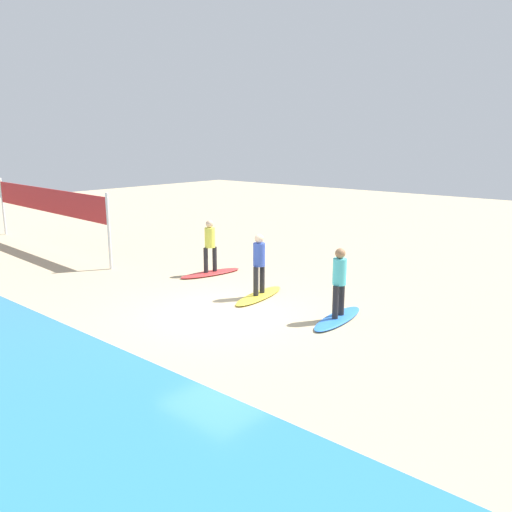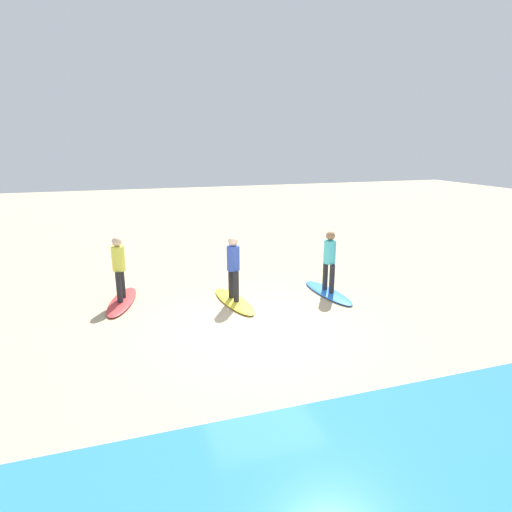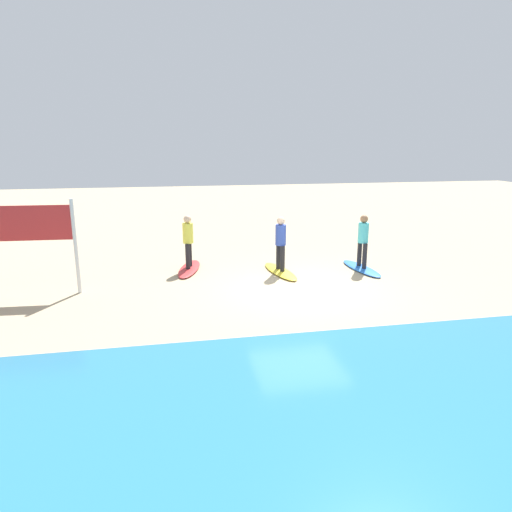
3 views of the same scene
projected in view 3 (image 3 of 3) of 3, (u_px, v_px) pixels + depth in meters
name	position (u px, v px, depth m)	size (l,w,h in m)	color
ground_plane	(299.00, 288.00, 12.48)	(60.00, 60.00, 0.00)	tan
surfboard_blue	(361.00, 268.00, 14.29)	(2.10, 0.56, 0.09)	blue
surfer_blue	(363.00, 237.00, 14.05)	(0.32, 0.46, 1.64)	#232328
surfboard_yellow	(280.00, 271.00, 13.96)	(2.10, 0.56, 0.09)	yellow
surfer_yellow	(281.00, 240.00, 13.72)	(0.32, 0.46, 1.64)	#232328
surfboard_red	(189.00, 269.00, 14.24)	(2.10, 0.56, 0.09)	red
surfer_red	(188.00, 238.00, 14.00)	(0.32, 0.45, 1.64)	#232328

